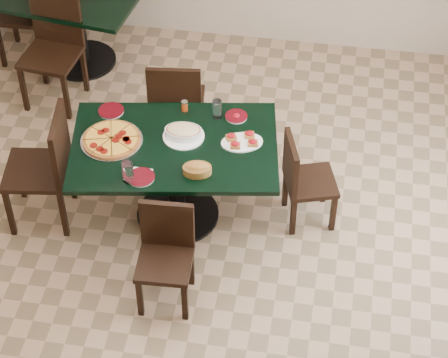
% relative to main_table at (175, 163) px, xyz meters
% --- Properties ---
extents(floor, '(5.50, 5.50, 0.00)m').
position_rel_main_table_xyz_m(floor, '(0.30, -0.26, -0.57)').
color(floor, '#927354').
rests_on(floor, ground).
extents(room_shell, '(5.50, 5.50, 5.50)m').
position_rel_main_table_xyz_m(room_shell, '(1.33, 1.47, 0.60)').
color(room_shell, white).
rests_on(room_shell, floor).
extents(main_table, '(1.64, 1.20, 0.75)m').
position_rel_main_table_xyz_m(main_table, '(0.00, 0.00, 0.00)').
color(main_table, black).
rests_on(main_table, floor).
extents(back_table, '(1.26, 1.00, 0.75)m').
position_rel_main_table_xyz_m(back_table, '(-1.30, 1.83, -0.04)').
color(back_table, black).
rests_on(back_table, floor).
extents(chair_far, '(0.47, 0.47, 0.92)m').
position_rel_main_table_xyz_m(chair_far, '(-0.15, 0.77, -0.05)').
color(chair_far, black).
rests_on(chair_far, floor).
extents(chair_near, '(0.40, 0.40, 0.81)m').
position_rel_main_table_xyz_m(chair_near, '(0.08, -0.75, -0.12)').
color(chair_near, black).
rests_on(chair_near, floor).
extents(chair_right, '(0.47, 0.47, 0.80)m').
position_rel_main_table_xyz_m(chair_right, '(0.94, 0.13, -0.13)').
color(chair_right, black).
rests_on(chair_right, floor).
extents(chair_left, '(0.53, 0.53, 1.00)m').
position_rel_main_table_xyz_m(chair_left, '(-0.94, -0.15, -0.00)').
color(chair_left, black).
rests_on(chair_left, floor).
extents(back_chair_near, '(0.52, 0.52, 1.00)m').
position_rel_main_table_xyz_m(back_chair_near, '(-1.35, 1.33, -0.00)').
color(back_chair_near, black).
rests_on(back_chair_near, floor).
extents(back_chair_left, '(0.48, 0.48, 1.00)m').
position_rel_main_table_xyz_m(back_chair_left, '(-1.72, 1.86, -0.00)').
color(back_chair_left, black).
rests_on(back_chair_left, floor).
extents(pepperoni_pizza, '(0.46, 0.46, 0.04)m').
position_rel_main_table_xyz_m(pepperoni_pizza, '(-0.46, -0.04, 0.20)').
color(pepperoni_pizza, silver).
rests_on(pepperoni_pizza, main_table).
extents(lasagna_casserole, '(0.31, 0.31, 0.09)m').
position_rel_main_table_xyz_m(lasagna_casserole, '(0.05, 0.10, 0.23)').
color(lasagna_casserole, white).
rests_on(lasagna_casserole, main_table).
extents(bread_basket, '(0.23, 0.18, 0.09)m').
position_rel_main_table_xyz_m(bread_basket, '(0.22, -0.26, 0.22)').
color(bread_basket, brown).
rests_on(bread_basket, main_table).
extents(bruschetta_platter, '(0.36, 0.30, 0.05)m').
position_rel_main_table_xyz_m(bruschetta_platter, '(0.49, 0.10, 0.21)').
color(bruschetta_platter, white).
rests_on(bruschetta_platter, main_table).
extents(side_plate_near, '(0.20, 0.20, 0.02)m').
position_rel_main_table_xyz_m(side_plate_near, '(-0.16, -0.38, 0.19)').
color(side_plate_near, white).
rests_on(side_plate_near, main_table).
extents(side_plate_far_r, '(0.17, 0.17, 0.03)m').
position_rel_main_table_xyz_m(side_plate_far_r, '(0.40, 0.38, 0.19)').
color(side_plate_far_r, white).
rests_on(side_plate_far_r, main_table).
extents(side_plate_far_l, '(0.20, 0.20, 0.02)m').
position_rel_main_table_xyz_m(side_plate_far_l, '(-0.55, 0.29, 0.19)').
color(side_plate_far_l, white).
rests_on(side_plate_far_l, main_table).
extents(napkin_setting, '(0.14, 0.14, 0.01)m').
position_rel_main_table_xyz_m(napkin_setting, '(-0.16, -0.35, 0.18)').
color(napkin_setting, white).
rests_on(napkin_setting, main_table).
extents(water_glass_a, '(0.07, 0.07, 0.15)m').
position_rel_main_table_xyz_m(water_glass_a, '(0.26, 0.37, 0.26)').
color(water_glass_a, white).
rests_on(water_glass_a, main_table).
extents(water_glass_b, '(0.08, 0.08, 0.17)m').
position_rel_main_table_xyz_m(water_glass_b, '(-0.24, -0.42, 0.27)').
color(water_glass_b, white).
rests_on(water_glass_b, main_table).
extents(pepper_shaker, '(0.05, 0.05, 0.09)m').
position_rel_main_table_xyz_m(pepper_shaker, '(0.00, 0.40, 0.23)').
color(pepper_shaker, '#BB4214').
rests_on(pepper_shaker, main_table).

